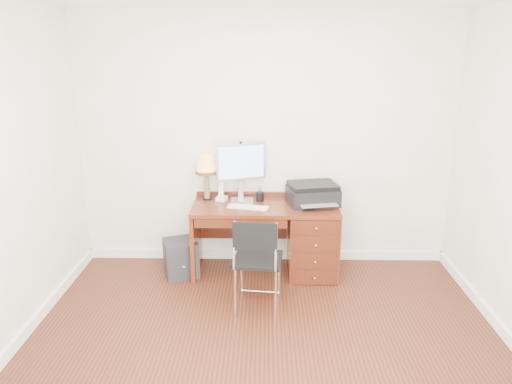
{
  "coord_description": "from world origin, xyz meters",
  "views": [
    {
      "loc": [
        0.0,
        -3.5,
        2.35
      ],
      "look_at": [
        -0.09,
        1.2,
        0.95
      ],
      "focal_mm": 35.0,
      "sensor_mm": 36.0,
      "label": 1
    }
  ],
  "objects_px": {
    "desk": "(296,236)",
    "monitor": "(242,165)",
    "printer": "(313,194)",
    "equipment_box": "(181,258)",
    "phone": "(222,195)",
    "leg_lamp": "(206,167)",
    "chair": "(258,256)"
  },
  "relations": [
    {
      "from": "desk",
      "to": "phone",
      "type": "relative_size",
      "value": 7.17
    },
    {
      "from": "printer",
      "to": "phone",
      "type": "bearing_deg",
      "value": 162.61
    },
    {
      "from": "printer",
      "to": "desk",
      "type": "bearing_deg",
      "value": -174.22
    },
    {
      "from": "desk",
      "to": "chair",
      "type": "height_order",
      "value": "chair"
    },
    {
      "from": "monitor",
      "to": "equipment_box",
      "type": "xyz_separation_m",
      "value": [
        -0.64,
        -0.27,
        -0.94
      ]
    },
    {
      "from": "leg_lamp",
      "to": "chair",
      "type": "distance_m",
      "value": 1.29
    },
    {
      "from": "phone",
      "to": "equipment_box",
      "type": "bearing_deg",
      "value": -129.67
    },
    {
      "from": "desk",
      "to": "monitor",
      "type": "relative_size",
      "value": 2.47
    },
    {
      "from": "printer",
      "to": "equipment_box",
      "type": "height_order",
      "value": "printer"
    },
    {
      "from": "leg_lamp",
      "to": "phone",
      "type": "relative_size",
      "value": 2.29
    },
    {
      "from": "monitor",
      "to": "chair",
      "type": "bearing_deg",
      "value": -98.94
    },
    {
      "from": "printer",
      "to": "phone",
      "type": "distance_m",
      "value": 0.96
    },
    {
      "from": "chair",
      "to": "leg_lamp",
      "type": "bearing_deg",
      "value": 125.0
    },
    {
      "from": "phone",
      "to": "equipment_box",
      "type": "xyz_separation_m",
      "value": [
        -0.42,
        -0.25,
        -0.62
      ]
    },
    {
      "from": "desk",
      "to": "printer",
      "type": "xyz_separation_m",
      "value": [
        0.17,
        0.05,
        0.45
      ]
    },
    {
      "from": "phone",
      "to": "monitor",
      "type": "bearing_deg",
      "value": 24.88
    },
    {
      "from": "equipment_box",
      "to": "desk",
      "type": "bearing_deg",
      "value": -14.68
    },
    {
      "from": "desk",
      "to": "leg_lamp",
      "type": "distance_m",
      "value": 1.18
    },
    {
      "from": "desk",
      "to": "equipment_box",
      "type": "xyz_separation_m",
      "value": [
        -1.21,
        -0.1,
        -0.22
      ]
    },
    {
      "from": "chair",
      "to": "equipment_box",
      "type": "distance_m",
      "value": 1.15
    },
    {
      "from": "desk",
      "to": "monitor",
      "type": "bearing_deg",
      "value": 163.34
    },
    {
      "from": "leg_lamp",
      "to": "chair",
      "type": "relative_size",
      "value": 0.53
    },
    {
      "from": "equipment_box",
      "to": "monitor",
      "type": "bearing_deg",
      "value": 3.6
    },
    {
      "from": "monitor",
      "to": "leg_lamp",
      "type": "relative_size",
      "value": 1.27
    },
    {
      "from": "desk",
      "to": "phone",
      "type": "bearing_deg",
      "value": 169.2
    },
    {
      "from": "printer",
      "to": "equipment_box",
      "type": "distance_m",
      "value": 1.54
    },
    {
      "from": "monitor",
      "to": "printer",
      "type": "relative_size",
      "value": 1.08
    },
    {
      "from": "desk",
      "to": "leg_lamp",
      "type": "height_order",
      "value": "leg_lamp"
    },
    {
      "from": "printer",
      "to": "chair",
      "type": "distance_m",
      "value": 1.09
    },
    {
      "from": "printer",
      "to": "phone",
      "type": "height_order",
      "value": "printer"
    },
    {
      "from": "leg_lamp",
      "to": "chair",
      "type": "bearing_deg",
      "value": -61.2
    },
    {
      "from": "desk",
      "to": "printer",
      "type": "height_order",
      "value": "printer"
    }
  ]
}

